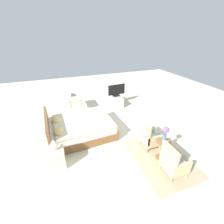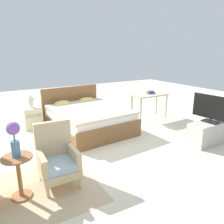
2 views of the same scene
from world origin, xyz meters
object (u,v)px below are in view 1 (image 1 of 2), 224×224
book_stack (73,95)px  tv_stand (116,100)px  vanity_desk (74,98)px  side_table (162,148)px  table_lamp (54,144)px  bed (80,128)px  armchair_by_window_right (149,137)px  tv_flatscreen (117,90)px  flower_vase (165,133)px  nightstand (57,158)px  armchair_by_window_left (173,162)px

book_stack → tv_stand: bearing=-92.9°
vanity_desk → book_stack: bearing=35.7°
side_table → table_lamp: 2.91m
bed → armchair_by_window_right: (-1.36, -1.92, 0.08)m
side_table → tv_flatscreen: size_ratio=0.71×
table_lamp → book_stack: 3.28m
tv_stand → side_table: bearing=178.0°
side_table → tv_stand: bearing=-2.0°
tv_flatscreen → book_stack: tv_flatscreen is taller
vanity_desk → book_stack: (0.07, 0.05, 0.15)m
table_lamp → tv_flatscreen: size_ratio=0.38×
armchair_by_window_right → vanity_desk: bearing=28.8°
bed → tv_stand: size_ratio=2.32×
vanity_desk → tv_stand: bearing=-90.9°
bed → book_stack: (2.00, -0.06, 0.47)m
armchair_by_window_right → tv_flatscreen: bearing=-3.7°
bed → armchair_by_window_right: 2.35m
side_table → flower_vase: 0.52m
flower_vase → book_stack: 4.36m
bed → flower_vase: bearing=-133.7°
armchair_by_window_right → side_table: size_ratio=1.52×
armchair_by_window_right → tv_flatscreen: (3.25, -0.21, 0.39)m
bed → vanity_desk: bed is taller
flower_vase → tv_stand: size_ratio=0.50×
nightstand → book_stack: (3.17, -0.86, 0.50)m
bed → tv_flatscreen: size_ratio=2.60×
bed → nightstand: size_ratio=4.08×
side_table → tv_stand: side_table is taller
nightstand → bed: bearing=-34.3°
armchair_by_window_left → flower_vase: 0.75m
side_table → nightstand: 2.89m
bed → table_lamp: size_ratio=6.75×
armchair_by_window_left → book_stack: bearing=22.7°
flower_vase → vanity_desk: bearing=26.2°
table_lamp → tv_stand: bearing=-43.7°
armchair_by_window_right → vanity_desk: armchair_by_window_right is taller
side_table → book_stack: bearing=26.4°
bed → tv_stand: bed is taller
side_table → vanity_desk: 4.28m
bed → nightstand: bed is taller
tv_stand → book_stack: size_ratio=4.28×
bed → nightstand: 1.42m
armchair_by_window_left → tv_flatscreen: 4.37m
tv_stand → tv_flatscreen: (0.00, 0.00, 0.54)m
side_table → table_lamp: size_ratio=1.84×
nightstand → armchair_by_window_right: bearing=-93.9°
flower_vase → tv_stand: (3.80, -0.13, -0.66)m
side_table → nightstand: (0.73, 2.79, -0.11)m
armchair_by_window_right → nightstand: bearing=86.1°
table_lamp → vanity_desk: (3.10, -0.91, -0.14)m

